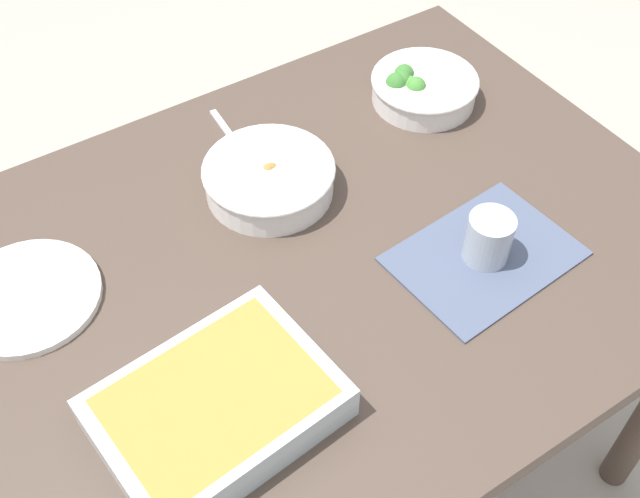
{
  "coord_description": "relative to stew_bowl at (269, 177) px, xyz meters",
  "views": [
    {
      "loc": [
        0.44,
        0.67,
        1.67
      ],
      "look_at": [
        0.0,
        0.0,
        0.74
      ],
      "focal_mm": 43.55,
      "sensor_mm": 36.0,
      "label": 1
    }
  ],
  "objects": [
    {
      "name": "ground_plane",
      "position": [
        -0.0,
        0.16,
        -0.77
      ],
      "size": [
        6.0,
        6.0,
        0.0
      ],
      "primitive_type": "plane",
      "color": "#B2A899"
    },
    {
      "name": "dining_table",
      "position": [
        -0.0,
        0.16,
        -0.12
      ],
      "size": [
        1.2,
        0.9,
        0.74
      ],
      "color": "#4C3D33",
      "rests_on": "ground_plane"
    },
    {
      "name": "placemat",
      "position": [
        -0.21,
        0.31,
        -0.03
      ],
      "size": [
        0.29,
        0.22,
        0.0
      ],
      "primitive_type": "cube",
      "rotation": [
        0.0,
        0.0,
        0.08
      ],
      "color": "#4C5670",
      "rests_on": "dining_table"
    },
    {
      "name": "stew_bowl",
      "position": [
        0.0,
        0.0,
        0.0
      ],
      "size": [
        0.22,
        0.22,
        0.06
      ],
      "color": "white",
      "rests_on": "dining_table"
    },
    {
      "name": "broccoli_bowl",
      "position": [
        -0.37,
        -0.05,
        -0.0
      ],
      "size": [
        0.2,
        0.2,
        0.07
      ],
      "color": "white",
      "rests_on": "dining_table"
    },
    {
      "name": "baking_dish",
      "position": [
        0.27,
        0.33,
        0.0
      ],
      "size": [
        0.32,
        0.25,
        0.06
      ],
      "color": "silver",
      "rests_on": "dining_table"
    },
    {
      "name": "drink_cup",
      "position": [
        -0.21,
        0.31,
        0.01
      ],
      "size": [
        0.07,
        0.07,
        0.08
      ],
      "color": "#B2BCC6",
      "rests_on": "dining_table"
    },
    {
      "name": "side_plate",
      "position": [
        0.42,
        0.0,
        -0.03
      ],
      "size": [
        0.22,
        0.22,
        0.01
      ],
      "primitive_type": "cylinder",
      "color": "white",
      "rests_on": "dining_table"
    },
    {
      "name": "spoon_by_stew",
      "position": [
        -0.01,
        -0.12,
        -0.03
      ],
      "size": [
        0.03,
        0.18,
        0.01
      ],
      "color": "silver",
      "rests_on": "dining_table"
    }
  ]
}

